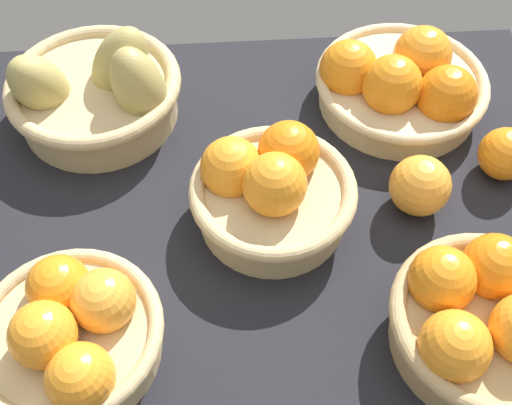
# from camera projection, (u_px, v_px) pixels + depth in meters

# --- Properties ---
(market_tray) EXTENTS (0.84, 0.72, 0.03)m
(market_tray) POSITION_uv_depth(u_px,v_px,m) (273.00, 231.00, 0.81)
(market_tray) COLOR black
(market_tray) RESTS_ON ground
(basket_far_left_pears) EXTENTS (0.26, 0.24, 0.15)m
(basket_far_left_pears) POSITION_uv_depth(u_px,v_px,m) (98.00, 91.00, 0.87)
(basket_far_left_pears) COLOR tan
(basket_far_left_pears) RESTS_ON market_tray
(basket_near_right) EXTENTS (0.21, 0.21, 0.11)m
(basket_near_right) POSITION_uv_depth(u_px,v_px,m) (483.00, 320.00, 0.67)
(basket_near_right) COLOR tan
(basket_near_right) RESTS_ON market_tray
(basket_center) EXTENTS (0.21, 0.21, 0.12)m
(basket_center) POSITION_uv_depth(u_px,v_px,m) (268.00, 189.00, 0.77)
(basket_center) COLOR tan
(basket_center) RESTS_ON market_tray
(basket_far_right) EXTENTS (0.25, 0.25, 0.11)m
(basket_far_right) POSITION_uv_depth(u_px,v_px,m) (401.00, 83.00, 0.89)
(basket_far_right) COLOR #D3BC8C
(basket_far_right) RESTS_ON market_tray
(basket_near_left) EXTENTS (0.20, 0.20, 0.11)m
(basket_near_left) POSITION_uv_depth(u_px,v_px,m) (71.00, 334.00, 0.66)
(basket_near_left) COLOR tan
(basket_near_left) RESTS_ON market_tray
(loose_orange_front_gap) EXTENTS (0.08, 0.08, 0.08)m
(loose_orange_front_gap) POSITION_uv_depth(u_px,v_px,m) (420.00, 186.00, 0.79)
(loose_orange_front_gap) COLOR #F49E33
(loose_orange_front_gap) RESTS_ON market_tray
(loose_orange_back_gap) EXTENTS (0.07, 0.07, 0.07)m
(loose_orange_back_gap) POSITION_uv_depth(u_px,v_px,m) (505.00, 154.00, 0.82)
(loose_orange_back_gap) COLOR orange
(loose_orange_back_gap) RESTS_ON market_tray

